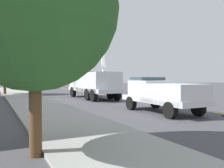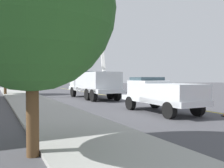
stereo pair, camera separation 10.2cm
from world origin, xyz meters
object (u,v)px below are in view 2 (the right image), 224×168
Objects in this scene: utility_bucket_truck at (93,82)px; service_pickup_truck at (162,93)px; passing_minivan at (104,85)px; traffic_cone_mid_front at (94,92)px; traffic_signal_mast at (39,42)px.

service_pickup_truck is at bearing -169.54° from utility_bucket_truck.
traffic_cone_mid_front is at bearing 152.12° from passing_minivan.
service_pickup_truck is at bearing -147.36° from traffic_signal_mast.
utility_bucket_truck reaches higher than traffic_cone_mid_front.
passing_minivan is at bearing -20.77° from utility_bucket_truck.
traffic_signal_mast is (-4.26, 6.06, 4.96)m from traffic_cone_mid_front.
traffic_cone_mid_front is at bearing -13.40° from utility_bucket_truck.
passing_minivan is (8.87, -3.37, -0.65)m from utility_bucket_truck.
traffic_signal_mast is (0.30, 4.97, 3.71)m from utility_bucket_truck.
traffic_signal_mast is (-8.57, 8.34, 4.36)m from passing_minivan.
traffic_cone_mid_front is at bearing -54.88° from traffic_signal_mast.
utility_bucket_truck reaches higher than passing_minivan.
traffic_signal_mast is at bearing 32.64° from service_pickup_truck.
utility_bucket_truck reaches higher than service_pickup_truck.
passing_minivan is 0.63× the size of traffic_signal_mast.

